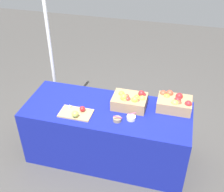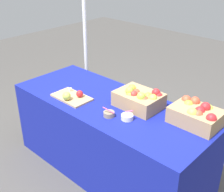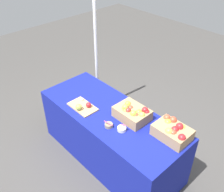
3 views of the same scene
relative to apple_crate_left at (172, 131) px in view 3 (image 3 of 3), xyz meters
name	(u,v)px [view 3 (image 3 of 3)]	position (x,y,z in m)	size (l,w,h in m)	color
ground_plane	(111,155)	(-0.73, -0.20, -0.82)	(10.00, 10.00, 0.00)	#474442
table	(111,135)	(-0.73, -0.20, -0.45)	(1.90, 0.76, 0.74)	navy
apple_crate_left	(172,131)	(0.00, 0.00, 0.00)	(0.38, 0.27, 0.18)	tan
apple_crate_middle	(133,113)	(-0.48, -0.09, 0.00)	(0.38, 0.29, 0.19)	tan
cutting_board_front	(83,106)	(-1.02, -0.39, -0.06)	(0.36, 0.22, 0.09)	tan
sample_bowl_near	(109,125)	(-0.56, -0.38, -0.06)	(0.10, 0.09, 0.09)	gray
sample_bowl_mid	(122,129)	(-0.42, -0.32, -0.06)	(0.10, 0.10, 0.10)	silver
tent_pole	(96,55)	(-1.63, 0.34, 0.15)	(0.04, 0.04, 1.94)	white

